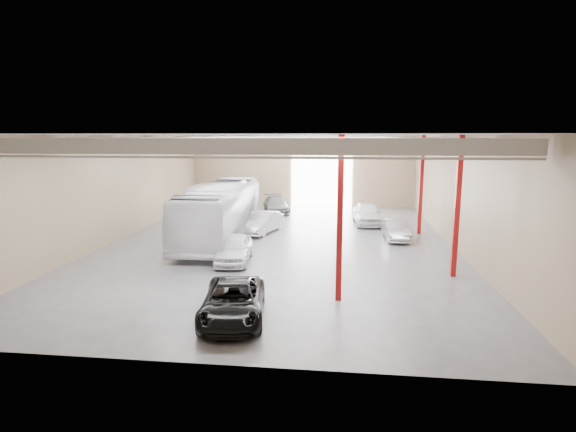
% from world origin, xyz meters
% --- Properties ---
extents(depot_shell, '(22.12, 32.12, 7.06)m').
position_xyz_m(depot_shell, '(0.13, 0.48, 4.98)').
color(depot_shell, '#4D4D53').
rests_on(depot_shell, ground).
extents(coach_bus, '(3.66, 13.88, 3.84)m').
position_xyz_m(coach_bus, '(-4.17, 0.81, 1.92)').
color(coach_bus, silver).
rests_on(coach_bus, ground).
extents(black_sedan, '(2.99, 5.30, 1.40)m').
position_xyz_m(black_sedan, '(-0.21, -12.47, 0.70)').
color(black_sedan, black).
rests_on(black_sedan, ground).
extents(car_row_a, '(2.12, 4.55, 1.51)m').
position_xyz_m(car_row_a, '(-2.00, -4.70, 0.75)').
color(car_row_a, white).
rests_on(car_row_a, ground).
extents(car_row_b, '(2.74, 4.89, 1.53)m').
position_xyz_m(car_row_b, '(-1.79, 3.01, 0.76)').
color(car_row_b, silver).
rests_on(car_row_b, ground).
extents(car_row_c, '(3.29, 5.33, 1.44)m').
position_xyz_m(car_row_c, '(-2.00, 12.00, 0.72)').
color(car_row_c, slate).
rests_on(car_row_c, ground).
extents(car_right_near, '(1.61, 4.13, 1.34)m').
position_xyz_m(car_right_near, '(7.61, 2.00, 0.67)').
color(car_right_near, '#A9A9AD').
rests_on(car_right_near, ground).
extents(car_right_far, '(2.34, 5.10, 1.69)m').
position_xyz_m(car_right_far, '(5.98, 7.20, 0.85)').
color(car_right_far, silver).
rests_on(car_right_far, ground).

